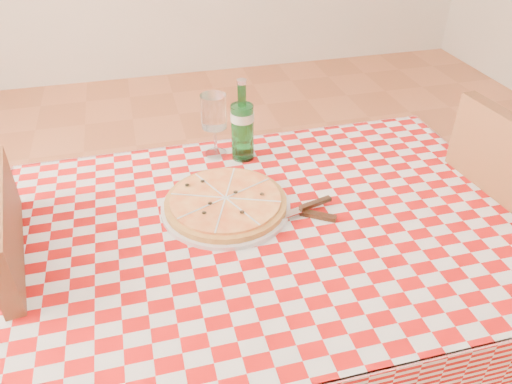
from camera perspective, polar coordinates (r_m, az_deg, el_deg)
dining_table at (r=1.29m, az=1.54°, el=-7.14°), size 1.20×0.80×0.75m
tablecloth at (r=1.23m, az=1.61°, el=-3.86°), size 1.30×0.90×0.01m
pizza_plate at (r=1.27m, az=-3.49°, el=-1.14°), size 0.43×0.43×0.04m
water_bottle at (r=1.44m, az=-1.58°, el=8.20°), size 0.09×0.09×0.24m
wine_glass at (r=1.47m, az=-4.76°, el=7.55°), size 0.09×0.09×0.19m
cutlery at (r=1.26m, az=5.11°, el=-2.08°), size 0.25×0.21×0.02m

